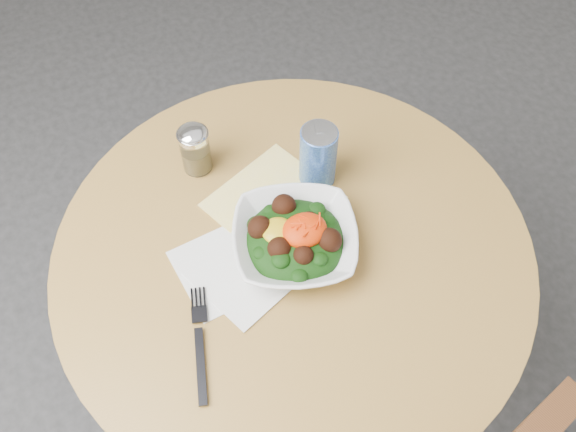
# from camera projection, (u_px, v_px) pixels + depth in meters

# --- Properties ---
(ground) EXTENTS (6.00, 6.00, 0.00)m
(ground) POSITION_uv_depth(u_px,v_px,m) (291.00, 387.00, 1.81)
(ground) COLOR #2A292C
(ground) RESTS_ON ground
(table) EXTENTS (0.90, 0.90, 0.75)m
(table) POSITION_uv_depth(u_px,v_px,m) (293.00, 297.00, 1.36)
(table) COLOR black
(table) RESTS_ON ground
(cloth_napkin) EXTENTS (0.28, 0.27, 0.00)m
(cloth_napkin) POSITION_uv_depth(u_px,v_px,m) (273.00, 201.00, 1.26)
(cloth_napkin) COLOR #DFBB0B
(cloth_napkin) RESTS_ON table
(paper_napkins) EXTENTS (0.23, 0.22, 0.00)m
(paper_napkins) POSITION_uv_depth(u_px,v_px,m) (236.00, 270.00, 1.17)
(paper_napkins) COLOR silver
(paper_napkins) RESTS_ON table
(salad_bowl) EXTENTS (0.29, 0.29, 0.09)m
(salad_bowl) POSITION_uv_depth(u_px,v_px,m) (295.00, 239.00, 1.17)
(salad_bowl) COLOR white
(salad_bowl) RESTS_ON table
(fork) EXTENTS (0.09, 0.21, 0.00)m
(fork) POSITION_uv_depth(u_px,v_px,m) (200.00, 340.00, 1.09)
(fork) COLOR black
(fork) RESTS_ON table
(spice_shaker) EXTENTS (0.06, 0.06, 0.11)m
(spice_shaker) POSITION_uv_depth(u_px,v_px,m) (195.00, 149.00, 1.26)
(spice_shaker) COLOR silver
(spice_shaker) RESTS_ON table
(beverage_can) EXTENTS (0.07, 0.07, 0.14)m
(beverage_can) POSITION_uv_depth(u_px,v_px,m) (318.00, 156.00, 1.23)
(beverage_can) COLOR #0D2596
(beverage_can) RESTS_ON table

